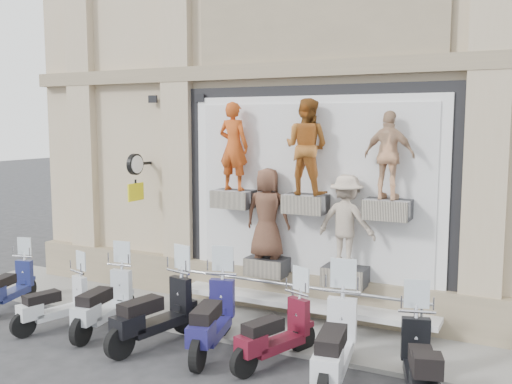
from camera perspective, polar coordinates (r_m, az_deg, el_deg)
ground at (r=9.15m, az=-1.52°, el=-17.87°), size 90.00×90.00×0.00m
sidewalk at (r=10.89m, az=3.88°, el=-13.50°), size 16.00×2.20×0.08m
building at (r=15.00m, az=11.65°, el=15.08°), size 14.00×8.60×12.00m
shop_vitrine at (r=10.88m, az=5.49°, el=-0.64°), size 5.60×0.83×4.30m
guard_rail at (r=10.66m, az=3.68°, el=-11.53°), size 5.06×0.10×0.93m
clock_sign_bracket at (r=12.58m, az=-11.93°, el=2.06°), size 0.10×0.80×1.02m
scooter_a at (r=12.93m, az=-23.48°, el=-7.71°), size 0.91×1.79×1.39m
scooter_b at (r=11.42m, az=-19.49°, el=-9.45°), size 0.96×1.78×1.39m
scooter_c at (r=10.97m, az=-14.99°, el=-9.45°), size 0.82×2.00×1.58m
scooter_d at (r=10.10m, az=-10.15°, el=-10.48°), size 1.02×2.13×1.67m
scooter_e at (r=9.69m, az=-4.45°, el=-11.10°), size 1.10×2.16×1.68m
scooter_f at (r=9.24m, az=1.93°, el=-12.63°), size 1.12×1.91×1.49m
scooter_g at (r=8.58m, az=7.92°, el=-13.35°), size 0.97×2.22×1.75m
scooter_h at (r=8.30m, az=16.10°, el=-14.88°), size 1.11×2.03×1.59m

